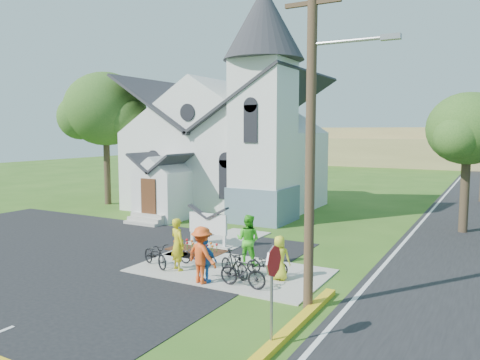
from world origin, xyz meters
The scene contains 21 objects.
ground centered at (0.00, 0.00, 0.00)m, with size 120.00×120.00×0.00m, color #315A19.
parking_lot centered at (-7.00, -2.00, 0.01)m, with size 20.00×16.00×0.02m, color black.
sidewalk centered at (1.50, 0.50, 0.03)m, with size 7.00×4.00×0.05m, color #A29D92.
church centered at (-5.48, 12.48, 5.25)m, with size 12.35×12.00×13.00m.
church_sign centered at (-1.20, 3.20, 1.03)m, with size 2.20×0.40×1.70m.
flower_bed centered at (-1.20, 2.30, 0.04)m, with size 2.60×1.10×0.07m, color #3C2210.
utility_pole centered at (5.36, -1.50, 5.40)m, with size 3.45×0.28×10.00m.
stop_sign centered at (5.43, -4.20, 1.78)m, with size 0.11×0.76×2.48m.
tree_lot_corner centered at (-14.00, 10.00, 6.60)m, with size 5.60×5.60×9.15m.
tree_road_near centered at (8.50, 12.00, 5.21)m, with size 4.00×4.00×7.05m.
distant_hills centered at (3.36, 56.33, 2.17)m, with size 61.00×10.00×5.60m.
cyclist_0 centered at (-0.18, -0.40, 1.01)m, with size 0.70×0.46×1.92m, color gold.
bike_0 centered at (-1.17, -0.48, 0.51)m, with size 0.60×1.73×0.91m, color black.
cyclist_1 centered at (1.76, 1.43, 1.02)m, with size 0.94×0.73×1.94m, color green.
bike_1 centered at (2.08, -0.18, 0.53)m, with size 0.45×1.59×0.95m, color black.
cyclist_2 centered at (1.49, -1.12, 0.81)m, with size 0.89×0.37×1.52m, color blue.
bike_2 centered at (0.07, 0.39, 0.45)m, with size 0.53×1.52×0.80m, color black.
cyclist_3 centered at (1.41, -1.20, 1.01)m, with size 1.24×0.71×1.92m, color #E84E19.
bike_3 centered at (2.82, -0.93, 0.56)m, with size 0.48×1.69×1.01m, color black.
cyclist_4 centered at (3.54, 0.37, 0.82)m, with size 0.75×0.49×1.54m, color yellow.
bike_4 centered at (2.95, 0.65, 0.45)m, with size 0.53×1.52×0.80m, color black.
Camera 1 is at (9.96, -13.92, 5.15)m, focal length 35.00 mm.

